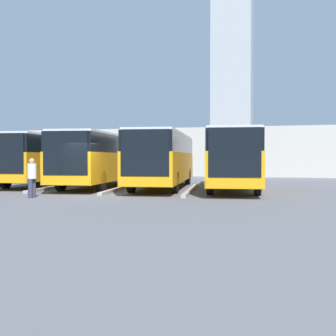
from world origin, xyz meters
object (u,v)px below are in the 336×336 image
Objects in this scene: bus_0 at (233,158)px; bus_3 at (49,158)px; bus_1 at (163,158)px; pedestrian at (32,177)px; bus_2 at (100,158)px.

bus_3 is (12.15, -1.07, 0.00)m from bus_0.
pedestrian is at bearing 53.77° from bus_1.
pedestrian is at bearing 82.92° from bus_2.
bus_3 reaches higher than pedestrian.
bus_1 is at bearing 156.90° from pedestrian.
bus_1 is 8.36m from pedestrian.
bus_2 is at bearing 161.06° from bus_3.
bus_3 is at bearing -147.78° from pedestrian.
bus_1 is at bearing 166.08° from bus_3.
pedestrian is (-0.02, 7.38, -0.84)m from bus_2.
bus_0 is at bearing 167.72° from bus_3.
bus_3 is 6.62× the size of pedestrian.
bus_1 is 4.05m from bus_2.
pedestrian is (4.03, 7.28, -0.84)m from bus_1.
pedestrian is at bearing 34.26° from bus_0.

